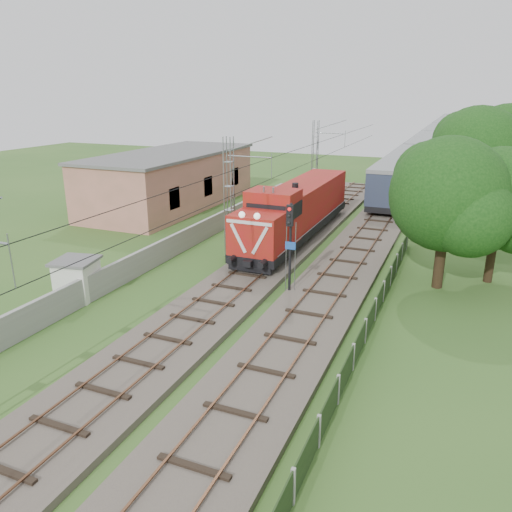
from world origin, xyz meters
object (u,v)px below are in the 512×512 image
at_px(locomotive, 297,210).
at_px(relay_hut, 77,279).
at_px(signal_post, 290,234).
at_px(coach_rake, 435,136).

height_order(locomotive, relay_hut, locomotive).
xyz_separation_m(locomotive, signal_post, (3.05, -10.45, 1.21)).
relative_size(coach_rake, relay_hut, 47.21).
relative_size(locomotive, relay_hut, 7.15).
distance_m(coach_rake, signal_post, 78.92).
bearing_deg(signal_post, coach_rake, 88.59).
bearing_deg(relay_hut, coach_rake, 81.57).
xyz_separation_m(coach_rake, signal_post, (-1.95, -78.89, 0.92)).
bearing_deg(coach_rake, signal_post, -91.41).
bearing_deg(signal_post, locomotive, 106.29).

